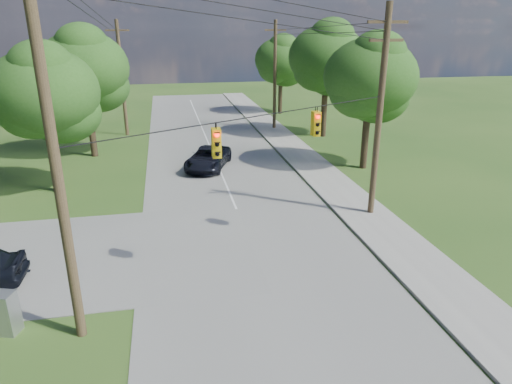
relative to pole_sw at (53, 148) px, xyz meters
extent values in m
plane|color=#294D19|center=(4.60, -0.40, -6.23)|extent=(140.00, 140.00, 0.00)
cube|color=gray|center=(6.60, 4.60, -6.21)|extent=(10.00, 100.00, 0.03)
cube|color=#A6A59C|center=(13.30, 4.60, -6.17)|extent=(2.60, 100.00, 0.12)
cylinder|color=brown|center=(0.00, 0.00, -0.23)|extent=(0.32, 0.32, 12.00)
cylinder|color=brown|center=(13.50, 7.60, -0.98)|extent=(0.32, 0.32, 10.50)
cube|color=brown|center=(13.50, 7.60, 3.37)|extent=(2.00, 0.12, 0.14)
cube|color=brown|center=(13.50, 7.60, 2.57)|extent=(1.70, 0.12, 0.14)
cylinder|color=brown|center=(13.50, 29.60, -1.23)|extent=(0.32, 0.32, 10.00)
cube|color=brown|center=(13.50, 29.60, 2.87)|extent=(2.00, 0.12, 0.14)
cylinder|color=brown|center=(-0.40, 29.60, -1.23)|extent=(0.32, 0.32, 10.00)
cube|color=brown|center=(-0.40, 29.60, 2.87)|extent=(2.00, 0.12, 0.14)
cylinder|color=black|center=(6.75, 3.80, 3.72)|extent=(13.52, 7.63, 1.53)
cylinder|color=black|center=(6.75, 3.80, 3.32)|extent=(13.52, 7.63, 1.53)
cylinder|color=black|center=(13.50, 18.60, 3.12)|extent=(0.03, 22.00, 0.53)
cylinder|color=black|center=(-0.20, 14.80, 3.87)|extent=(0.43, 29.60, 2.03)
cylinder|color=black|center=(13.50, 18.60, 2.72)|extent=(0.03, 22.00, 0.53)
cylinder|color=black|center=(-0.20, 14.80, 3.47)|extent=(0.43, 29.60, 2.03)
cylinder|color=black|center=(6.75, 3.80, -0.03)|extent=(13.52, 7.63, 0.04)
cube|color=yellow|center=(4.86, 2.62, -0.75)|extent=(0.32, 0.22, 1.05)
sphere|color=#FF0C05|center=(4.86, 2.48, -0.40)|extent=(0.17, 0.17, 0.17)
cube|color=yellow|center=(4.86, 2.86, -0.75)|extent=(0.32, 0.22, 1.05)
sphere|color=#FF0C05|center=(4.86, 3.00, -0.40)|extent=(0.17, 0.17, 0.17)
cube|color=yellow|center=(9.45, 5.20, -0.75)|extent=(0.32, 0.22, 1.05)
sphere|color=#FF0C05|center=(9.45, 5.06, -0.40)|extent=(0.17, 0.17, 0.17)
cube|color=yellow|center=(9.45, 5.44, -0.75)|extent=(0.32, 0.22, 1.05)
sphere|color=#FF0C05|center=(9.45, 5.58, -0.40)|extent=(0.17, 0.17, 0.17)
cylinder|color=#3B2E1D|center=(-3.40, 14.60, -4.65)|extent=(0.45, 0.45, 3.15)
ellipsoid|color=#255419|center=(-3.40, 14.60, -0.29)|extent=(6.00, 6.00, 4.92)
cylinder|color=#3B2E1D|center=(-2.40, 22.60, -4.48)|extent=(0.50, 0.50, 3.50)
ellipsoid|color=#255419|center=(-2.40, 22.60, 0.37)|extent=(6.40, 6.40, 5.25)
cylinder|color=#3B2E1D|center=(-4.40, 32.60, -4.57)|extent=(0.48, 0.47, 3.32)
ellipsoid|color=#255419|center=(-4.40, 32.60, 0.04)|extent=(6.00, 6.00, 4.92)
cylinder|color=#3B2E1D|center=(16.60, 15.60, -4.57)|extent=(0.48, 0.48, 3.32)
ellipsoid|color=#255419|center=(16.60, 15.60, 0.04)|extent=(6.20, 6.20, 5.08)
cylinder|color=#3B2E1D|center=(17.10, 25.60, -4.39)|extent=(0.52, 0.52, 3.67)
ellipsoid|color=#255419|center=(17.10, 25.60, 0.70)|extent=(6.60, 6.60, 5.41)
cylinder|color=#3B2E1D|center=(16.10, 37.60, -4.65)|extent=(0.45, 0.45, 3.15)
ellipsoid|color=#255419|center=(16.10, 37.60, -0.29)|extent=(5.80, 5.80, 4.76)
imported|color=black|center=(5.88, 17.60, -5.48)|extent=(4.06, 5.70, 1.44)
cube|color=#939699|center=(-2.40, 0.60, -5.50)|extent=(0.95, 0.80, 1.45)
camera|label=1|loc=(3.12, -13.20, 3.17)|focal=32.00mm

